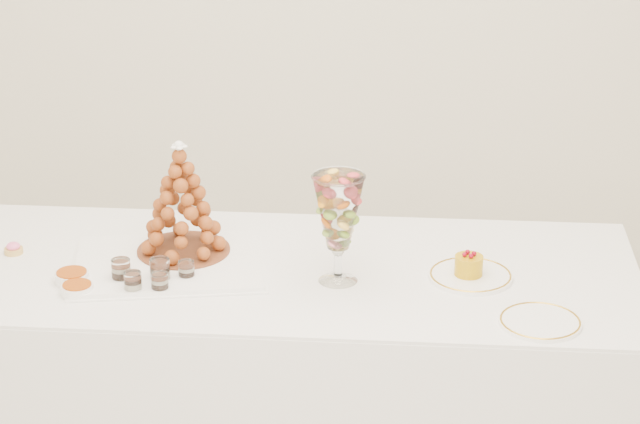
{
  "coord_description": "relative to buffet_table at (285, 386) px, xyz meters",
  "views": [
    {
      "loc": [
        0.23,
        -2.98,
        2.34
      ],
      "look_at": [
        0.02,
        0.22,
        0.99
      ],
      "focal_mm": 70.0,
      "sensor_mm": 36.0,
      "label": 1
    }
  ],
  "objects": [
    {
      "name": "verrine_b",
      "position": [
        -0.34,
        -0.12,
        0.43
      ],
      "size": [
        0.07,
        0.07,
        0.08
      ],
      "primitive_type": "cylinder",
      "rotation": [
        0.0,
        0.0,
        -0.28
      ],
      "color": "white",
      "rests_on": "buffet_table"
    },
    {
      "name": "verrine_a",
      "position": [
        -0.45,
        -0.13,
        0.43
      ],
      "size": [
        0.07,
        0.07,
        0.07
      ],
      "primitive_type": "cylinder",
      "rotation": [
        0.0,
        0.0,
        0.22
      ],
      "color": "white",
      "rests_on": "buffet_table"
    },
    {
      "name": "verrine_d",
      "position": [
        -0.4,
        -0.19,
        0.43
      ],
      "size": [
        0.06,
        0.06,
        0.07
      ],
      "primitive_type": "cylinder",
      "rotation": [
        0.0,
        0.0,
        0.23
      ],
      "color": "white",
      "rests_on": "buffet_table"
    },
    {
      "name": "spare_plate",
      "position": [
        0.71,
        -0.3,
        0.4
      ],
      "size": [
        0.22,
        0.22,
        0.01
      ],
      "primitive_type": "cylinder",
      "color": "white",
      "rests_on": "buffet_table"
    },
    {
      "name": "mousse_cake",
      "position": [
        0.53,
        -0.03,
        0.43
      ],
      "size": [
        0.08,
        0.08,
        0.07
      ],
      "color": "#C18F08",
      "rests_on": "cake_plate"
    },
    {
      "name": "croquembouche",
      "position": [
        -0.3,
        0.07,
        0.58
      ],
      "size": [
        0.28,
        0.28,
        0.34
      ],
      "rotation": [
        0.0,
        0.0,
        0.17
      ],
      "color": "brown",
      "rests_on": "lace_tray"
    },
    {
      "name": "cake_plate",
      "position": [
        0.54,
        -0.03,
        0.4
      ],
      "size": [
        0.24,
        0.24,
        0.01
      ],
      "primitive_type": "cylinder",
      "color": "white",
      "rests_on": "buffet_table"
    },
    {
      "name": "pink_tart",
      "position": [
        -0.81,
        0.05,
        0.41
      ],
      "size": [
        0.06,
        0.06,
        0.04
      ],
      "color": "tan",
      "rests_on": "buffet_table"
    },
    {
      "name": "verrine_e",
      "position": [
        -0.33,
        -0.18,
        0.43
      ],
      "size": [
        0.05,
        0.05,
        0.06
      ],
      "primitive_type": "cylinder",
      "rotation": [
        0.0,
        0.0,
        0.09
      ],
      "color": "white",
      "rests_on": "buffet_table"
    },
    {
      "name": "lace_tray",
      "position": [
        -0.34,
        -0.01,
        0.4
      ],
      "size": [
        0.6,
        0.49,
        0.02
      ],
      "primitive_type": "cube",
      "rotation": [
        0.0,
        0.0,
        0.16
      ],
      "color": "white",
      "rests_on": "buffet_table"
    },
    {
      "name": "buffet_table",
      "position": [
        0.0,
        0.0,
        0.0
      ],
      "size": [
        2.08,
        0.86,
        0.79
      ],
      "rotation": [
        0.0,
        0.0,
        -0.02
      ],
      "color": "white",
      "rests_on": "ground"
    },
    {
      "name": "ramekin_back",
      "position": [
        -0.59,
        -0.13,
        0.41
      ],
      "size": [
        0.1,
        0.1,
        0.03
      ],
      "primitive_type": "cylinder",
      "color": "white",
      "rests_on": "buffet_table"
    },
    {
      "name": "verrine_c",
      "position": [
        -0.27,
        -0.1,
        0.42
      ],
      "size": [
        0.05,
        0.05,
        0.06
      ],
      "primitive_type": "cylinder",
      "rotation": [
        0.0,
        0.0,
        0.12
      ],
      "color": "white",
      "rests_on": "buffet_table"
    },
    {
      "name": "macaron_vase",
      "position": [
        0.16,
        -0.07,
        0.6
      ],
      "size": [
        0.15,
        0.15,
        0.32
      ],
      "color": "white",
      "rests_on": "buffet_table"
    },
    {
      "name": "ramekin_front",
      "position": [
        -0.56,
        -0.2,
        0.41
      ],
      "size": [
        0.09,
        0.09,
        0.03
      ],
      "primitive_type": "cylinder",
      "color": "white",
      "rests_on": "buffet_table"
    }
  ]
}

